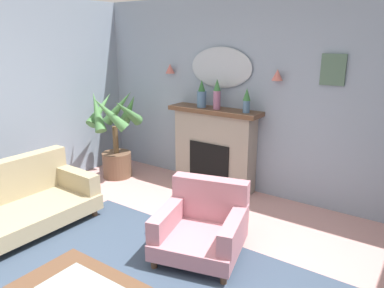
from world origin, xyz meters
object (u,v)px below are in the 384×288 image
object	(u,v)px
mantel_vase_right	(217,94)
wall_sconce_left	(170,69)
framed_picture	(333,70)
armchair_by_coffee_table	(203,224)
potted_plant_corner_palm	(115,134)
wall_sconce_right	(277,75)
fireplace	(214,149)
floral_couch	(11,205)
mantel_vase_left	(202,95)
wall_mirror	(221,68)
mantel_vase_centre	(247,100)

from	to	relation	value
mantel_vase_right	wall_sconce_left	bearing A→B (deg)	172.41
framed_picture	armchair_by_coffee_table	world-z (taller)	framed_picture
armchair_by_coffee_table	potted_plant_corner_palm	bearing A→B (deg)	155.98
wall_sconce_left	framed_picture	world-z (taller)	framed_picture
wall_sconce_right	potted_plant_corner_palm	bearing A→B (deg)	-164.94
fireplace	potted_plant_corner_palm	size ratio (longest dim) A/B	1.00
fireplace	armchair_by_coffee_table	xyz separation A→B (m)	(0.82, -1.54, -0.27)
floral_couch	mantel_vase_right	bearing A→B (deg)	63.05
framed_picture	floral_couch	world-z (taller)	framed_picture
mantel_vase_left	mantel_vase_right	size ratio (longest dim) A/B	0.94
wall_mirror	fireplace	bearing A→B (deg)	-90.00
mantel_vase_right	potted_plant_corner_palm	size ratio (longest dim) A/B	0.30
mantel_vase_centre	floral_couch	distance (m)	3.07
fireplace	framed_picture	distance (m)	1.91
potted_plant_corner_palm	wall_sconce_right	bearing A→B (deg)	15.06
mantel_vase_right	armchair_by_coffee_table	xyz separation A→B (m)	(0.77, -1.51, -1.06)
framed_picture	potted_plant_corner_palm	size ratio (longest dim) A/B	0.26
armchair_by_coffee_table	potted_plant_corner_palm	distance (m)	2.52
mantel_vase_right	wall_mirror	bearing A→B (deg)	106.39
wall_sconce_left	potted_plant_corner_palm	distance (m)	1.30
wall_sconce_right	floral_couch	xyz separation A→B (m)	(-2.01, -2.50, -1.34)
fireplace	wall_sconce_left	distance (m)	1.38
mantel_vase_right	wall_sconce_right	size ratio (longest dim) A/B	2.95
mantel_vase_right	wall_mirror	distance (m)	0.39
wall_mirror	mantel_vase_right	bearing A→B (deg)	-73.61
mantel_vase_centre	wall_mirror	size ratio (longest dim) A/B	0.34
mantel_vase_centre	mantel_vase_right	bearing A→B (deg)	180.00
framed_picture	potted_plant_corner_palm	world-z (taller)	framed_picture
mantel_vase_left	potted_plant_corner_palm	distance (m)	1.49
wall_sconce_left	potted_plant_corner_palm	size ratio (longest dim) A/B	0.10
potted_plant_corner_palm	framed_picture	bearing A→B (deg)	12.96
wall_sconce_right	floral_couch	distance (m)	3.48
wall_sconce_right	potted_plant_corner_palm	xyz separation A→B (m)	(-2.30, -0.62, -0.97)
mantel_vase_right	floral_couch	distance (m)	2.87
armchair_by_coffee_table	wall_sconce_right	bearing A→B (deg)	89.02
mantel_vase_left	mantel_vase_right	bearing A→B (deg)	0.00
framed_picture	potted_plant_corner_palm	xyz separation A→B (m)	(-2.95, -0.68, -1.06)
wall_sconce_left	wall_mirror	bearing A→B (deg)	3.37
mantel_vase_centre	armchair_by_coffee_table	size ratio (longest dim) A/B	0.32
fireplace	mantel_vase_left	distance (m)	0.79
wall_sconce_right	mantel_vase_right	bearing A→B (deg)	-171.47
mantel_vase_right	framed_picture	distance (m)	1.51
floral_couch	armchair_by_coffee_table	distance (m)	2.16
mantel_vase_right	wall_sconce_right	xyz separation A→B (m)	(0.80, 0.12, 0.30)
potted_plant_corner_palm	floral_couch	bearing A→B (deg)	-81.25
floral_couch	framed_picture	bearing A→B (deg)	43.91
floral_couch	potted_plant_corner_palm	xyz separation A→B (m)	(-0.29, 1.88, 0.37)
framed_picture	floral_couch	size ratio (longest dim) A/B	0.21
floral_couch	potted_plant_corner_palm	world-z (taller)	potted_plant_corner_palm
mantel_vase_centre	wall_sconce_right	bearing A→B (deg)	18.92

